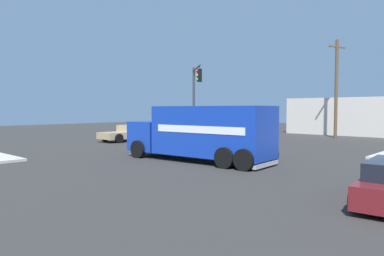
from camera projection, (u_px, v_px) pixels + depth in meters
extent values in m
plane|color=#33302D|center=(200.00, 160.00, 19.34)|extent=(100.00, 100.00, 0.00)
cube|color=#1438AD|center=(212.00, 131.00, 18.50)|extent=(6.57, 2.87, 2.59)
cube|color=#1438AD|center=(153.00, 136.00, 21.20)|extent=(2.07, 2.53, 1.70)
cube|color=black|center=(143.00, 129.00, 21.71)|extent=(0.23, 2.02, 0.88)
cube|color=#B2B2B7|center=(266.00, 164.00, 16.65)|extent=(0.37, 2.31, 0.21)
cube|color=white|center=(198.00, 130.00, 17.55)|extent=(5.37, 0.42, 0.36)
cube|color=white|center=(224.00, 128.00, 19.44)|extent=(5.37, 0.42, 0.36)
cylinder|color=black|center=(138.00, 149.00, 20.23)|extent=(1.02, 0.35, 1.00)
cylinder|color=black|center=(167.00, 146.00, 22.17)|extent=(1.02, 0.35, 1.00)
cylinder|color=black|center=(224.00, 158.00, 16.60)|extent=(1.02, 0.35, 1.00)
cylinder|color=black|center=(250.00, 153.00, 18.54)|extent=(1.02, 0.35, 1.00)
cylinder|color=black|center=(244.00, 160.00, 15.94)|extent=(1.02, 0.35, 1.00)
cylinder|color=black|center=(269.00, 154.00, 17.89)|extent=(1.02, 0.35, 1.00)
cylinder|color=#38383D|center=(194.00, 105.00, 29.77)|extent=(0.20, 0.20, 6.25)
cylinder|color=#38383D|center=(197.00, 68.00, 27.74)|extent=(2.96, 2.53, 0.12)
cylinder|color=#38383D|center=(200.00, 67.00, 26.23)|extent=(0.03, 0.03, 0.25)
cube|color=black|center=(200.00, 75.00, 26.26)|extent=(0.42, 0.42, 0.95)
sphere|color=red|center=(197.00, 71.00, 26.22)|extent=(0.20, 0.20, 0.20)
sphere|color=#EFA314|center=(197.00, 75.00, 26.24)|extent=(0.20, 0.20, 0.20)
sphere|color=#19CC4C|center=(197.00, 80.00, 26.26)|extent=(0.20, 0.20, 0.20)
cube|color=tan|center=(145.00, 134.00, 32.32)|extent=(1.97, 1.53, 0.50)
cube|color=tan|center=(131.00, 131.00, 31.15)|extent=(1.97, 1.73, 1.10)
cube|color=black|center=(131.00, 128.00, 31.13)|extent=(1.81, 1.45, 0.48)
cube|color=tan|center=(113.00, 136.00, 29.82)|extent=(1.98, 2.03, 0.55)
cylinder|color=black|center=(137.00, 135.00, 32.92)|extent=(0.25, 0.76, 0.76)
cylinder|color=black|center=(151.00, 136.00, 31.54)|extent=(0.25, 0.76, 0.76)
cylinder|color=black|center=(105.00, 137.00, 30.44)|extent=(0.25, 0.76, 0.76)
cylinder|color=black|center=(119.00, 138.00, 29.06)|extent=(0.25, 0.76, 0.76)
cylinder|color=black|center=(375.00, 183.00, 11.95)|extent=(0.25, 0.64, 0.62)
cylinder|color=black|center=(354.00, 199.00, 9.71)|extent=(0.25, 0.64, 0.62)
cylinder|color=brown|center=(336.00, 89.00, 34.00)|extent=(0.30, 0.30, 9.40)
cube|color=brown|center=(337.00, 47.00, 33.79)|extent=(0.81, 2.12, 0.12)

